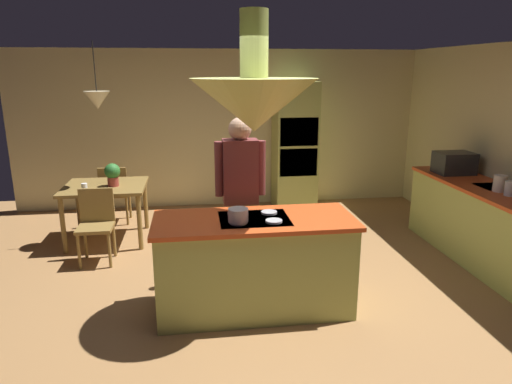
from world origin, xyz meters
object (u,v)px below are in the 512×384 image
object	(u,v)px
kitchen_island	(254,264)
potted_plant_on_table	(112,173)
cooking_pot_on_cooktop	(238,215)
chair_by_back_wall	(115,191)
cup_on_table	(84,187)
oven_tower	(295,146)
microwave_on_counter	(454,163)
dining_table	(105,193)
person_at_island	(240,189)
canister_tea	(500,183)
canister_sugar	(510,189)
chair_facing_island	(96,220)

from	to	relation	value
kitchen_island	potted_plant_on_table	bearing A→B (deg)	127.75
kitchen_island	cooking_pot_on_cooktop	size ratio (longest dim) A/B	10.29
chair_by_back_wall	cup_on_table	xyz separation A→B (m)	(-0.20, -0.93, 0.30)
oven_tower	microwave_on_counter	xyz separation A→B (m)	(1.74, -1.74, 0.03)
chair_by_back_wall	cooking_pot_on_cooktop	bearing A→B (deg)	117.79
oven_tower	dining_table	distance (m)	3.05
dining_table	cup_on_table	distance (m)	0.34
oven_tower	cooking_pot_on_cooktop	distance (m)	3.60
oven_tower	person_at_island	xyz separation A→B (m)	(-1.16, -2.58, -0.00)
potted_plant_on_table	canister_tea	distance (m)	4.66
dining_table	cooking_pot_on_cooktop	world-z (taller)	cooking_pot_on_cooktop
canister_sugar	microwave_on_counter	size ratio (longest dim) A/B	0.35
microwave_on_counter	cooking_pot_on_cooktop	world-z (taller)	microwave_on_counter
cooking_pot_on_cooktop	chair_by_back_wall	bearing A→B (deg)	117.79
kitchen_island	canister_sugar	distance (m)	2.92
person_at_island	potted_plant_on_table	bearing A→B (deg)	137.95
chair_facing_island	cooking_pot_on_cooktop	distance (m)	2.23
canister_sugar	canister_tea	xyz separation A→B (m)	(0.00, 0.18, 0.01)
canister_tea	microwave_on_counter	size ratio (longest dim) A/B	0.40
microwave_on_counter	dining_table	bearing A→B (deg)	172.53
chair_facing_island	cup_on_table	xyz separation A→B (m)	(-0.20, 0.46, 0.30)
dining_table	person_at_island	world-z (taller)	person_at_island
dining_table	microwave_on_counter	size ratio (longest dim) A/B	2.28
kitchen_island	cup_on_table	size ratio (longest dim) A/B	20.58
dining_table	cooking_pot_on_cooktop	bearing A→B (deg)	-55.37
cup_on_table	cooking_pot_on_cooktop	size ratio (longest dim) A/B	0.50
oven_tower	cooking_pot_on_cooktop	world-z (taller)	oven_tower
kitchen_island	person_at_island	bearing A→B (deg)	94.79
cup_on_table	microwave_on_counter	distance (m)	4.76
oven_tower	potted_plant_on_table	xyz separation A→B (m)	(-2.68, -1.20, -0.10)
canister_sugar	chair_facing_island	bearing A→B (deg)	167.39
canister_tea	cooking_pot_on_cooktop	world-z (taller)	canister_tea
kitchen_island	canister_tea	size ratio (longest dim) A/B	9.97
chair_facing_island	potted_plant_on_table	bearing A→B (deg)	79.22
chair_by_back_wall	canister_sugar	size ratio (longest dim) A/B	5.42
kitchen_island	canister_tea	bearing A→B (deg)	11.40
kitchen_island	microwave_on_counter	world-z (taller)	microwave_on_counter
cup_on_table	canister_sugar	bearing A→B (deg)	-17.24
potted_plant_on_table	microwave_on_counter	bearing A→B (deg)	-6.91
kitchen_island	cup_on_table	xyz separation A→B (m)	(-1.90, 1.86, 0.34)
dining_table	oven_tower	bearing A→B (deg)	22.20
canister_sugar	canister_tea	distance (m)	0.18
oven_tower	potted_plant_on_table	world-z (taller)	oven_tower
oven_tower	microwave_on_counter	bearing A→B (deg)	-44.97
cup_on_table	canister_sugar	xyz separation A→B (m)	(4.74, -1.47, 0.19)
canister_tea	oven_tower	bearing A→B (deg)	123.09
microwave_on_counter	canister_tea	bearing A→B (deg)	-90.00
potted_plant_on_table	canister_tea	xyz separation A→B (m)	(4.42, -1.47, 0.08)
potted_plant_on_table	cooking_pot_on_cooktop	size ratio (longest dim) A/B	1.67
canister_tea	canister_sugar	bearing A→B (deg)	-90.00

